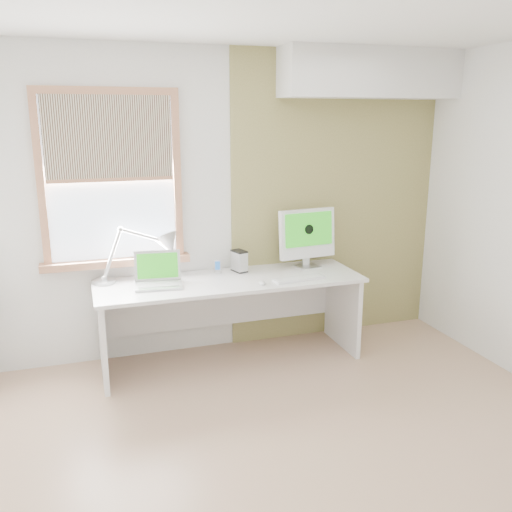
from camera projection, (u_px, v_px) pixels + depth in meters
name	position (u px, v px, depth m)	size (l,w,h in m)	color
room	(313.00, 249.00, 3.12)	(4.04, 3.54, 2.64)	tan
accent_wall	(335.00, 199.00, 5.03)	(2.00, 0.02, 2.60)	olive
soffit	(370.00, 73.00, 4.66)	(1.60, 0.40, 0.42)	white
window	(111.00, 180.00, 4.34)	(1.20, 0.14, 1.42)	#996447
desk	(228.00, 299.00, 4.61)	(2.20, 0.70, 0.73)	white
desk_lamp	(157.00, 249.00, 4.52)	(0.81, 0.33, 0.45)	silver
laptop	(158.00, 277.00, 4.34)	(0.40, 0.33, 0.26)	silver
phone_dock	(218.00, 269.00, 4.67)	(0.07, 0.07, 0.12)	silver
external_drive	(239.00, 261.00, 4.71)	(0.13, 0.16, 0.19)	silver
imac	(307.00, 235.00, 4.80)	(0.54, 0.20, 0.52)	silver
keyboard	(299.00, 279.00, 4.48)	(0.45, 0.16, 0.02)	white
mouse	(262.00, 283.00, 4.36)	(0.05, 0.09, 0.03)	white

